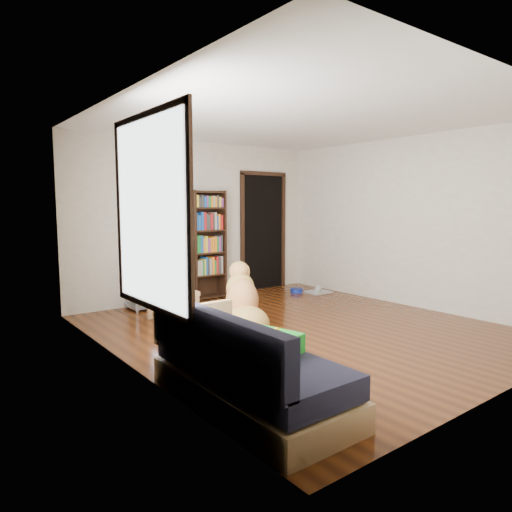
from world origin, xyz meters
TOP-DOWN VIEW (x-y plane):
  - ground at (0.00, 0.00)m, footprint 5.00×5.00m
  - ceiling at (0.00, 0.00)m, footprint 5.00×5.00m
  - wall_back at (0.00, 2.50)m, footprint 4.50×0.00m
  - wall_left at (-2.25, 0.00)m, footprint 0.00×5.00m
  - wall_right at (2.25, 0.00)m, footprint 0.00×5.00m
  - green_cushion at (-1.75, -1.48)m, footprint 0.55×0.55m
  - laptop at (-1.08, 1.35)m, footprint 0.38×0.31m
  - dog_bowl at (1.56, 1.78)m, footprint 0.22×0.22m
  - grey_rag at (1.86, 1.53)m, footprint 0.42×0.35m
  - window at (-2.23, -0.50)m, footprint 0.03×1.46m
  - doorway at (1.35, 2.48)m, footprint 1.03×0.05m
  - tv_stand at (-0.90, 2.25)m, footprint 0.90×0.45m
  - crt_tv at (-0.90, 2.27)m, footprint 0.55×0.52m
  - bookshelf at (0.05, 2.34)m, footprint 0.60×0.30m
  - sofa at (-1.87, -1.38)m, footprint 0.80×1.80m
  - coffee_table at (-1.08, 1.38)m, footprint 0.55×0.55m
  - dog at (-0.72, 0.24)m, footprint 0.76×1.08m

SIDE VIEW (x-z plane):
  - ground at x=0.00m, z-range 0.00..0.00m
  - grey_rag at x=1.86m, z-range 0.00..0.03m
  - dog_bowl at x=1.56m, z-range 0.00..0.08m
  - sofa at x=-1.87m, z-range -0.14..0.66m
  - tv_stand at x=-0.90m, z-range 0.02..0.52m
  - coffee_table at x=-1.08m, z-range 0.08..0.48m
  - dog at x=-0.72m, z-range -0.12..0.78m
  - laptop at x=-1.08m, z-range 0.40..0.43m
  - green_cushion at x=-1.75m, z-range 0.42..0.57m
  - crt_tv at x=-0.90m, z-range 0.45..1.03m
  - bookshelf at x=0.05m, z-range 0.10..1.90m
  - doorway at x=1.35m, z-range 0.03..2.21m
  - wall_back at x=0.00m, z-range -0.95..3.55m
  - wall_left at x=-2.25m, z-range -1.20..3.80m
  - wall_right at x=2.25m, z-range -1.20..3.80m
  - window at x=-2.23m, z-range 0.65..2.35m
  - ceiling at x=0.00m, z-range 2.60..2.60m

